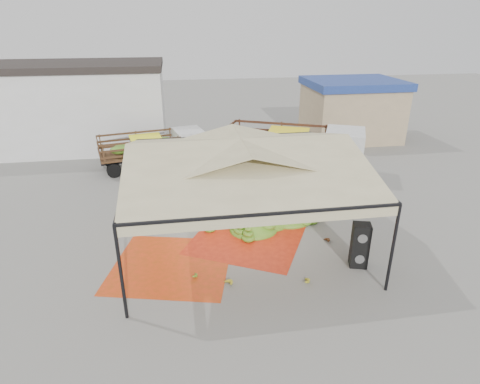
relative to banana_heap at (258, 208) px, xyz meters
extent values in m
plane|color=slate|center=(-0.97, -1.45, -0.54)|extent=(90.00, 90.00, 0.00)
cylinder|color=black|center=(-4.97, -5.45, 0.96)|extent=(0.10, 0.10, 3.00)
cylinder|color=black|center=(3.03, -5.45, 0.96)|extent=(0.10, 0.10, 3.00)
cylinder|color=black|center=(-4.97, 2.55, 0.96)|extent=(0.10, 0.10, 3.00)
cylinder|color=black|center=(3.03, 2.55, 0.96)|extent=(0.10, 0.10, 3.00)
pyramid|color=beige|center=(-0.97, -1.45, 2.96)|extent=(8.00, 8.00, 1.00)
cube|color=black|center=(-0.97, -1.45, 2.46)|extent=(8.00, 8.00, 0.08)
cube|color=beige|center=(-0.97, -1.45, 2.28)|extent=(8.00, 8.00, 0.36)
cube|color=silver|center=(-10.97, 12.55, 1.96)|extent=(14.00, 6.00, 5.00)
cube|color=black|center=(-10.97, 12.55, 4.66)|extent=(14.30, 6.30, 0.40)
cube|color=tan|center=(9.03, 11.55, 1.26)|extent=(6.00, 5.00, 3.60)
cube|color=navy|center=(9.03, 11.55, 3.31)|extent=(6.30, 5.30, 0.50)
cube|color=red|center=(-3.70, -2.95, -0.53)|extent=(4.77, 4.63, 0.01)
cube|color=red|center=(-0.66, -1.38, -0.53)|extent=(5.56, 5.64, 0.01)
ellipsoid|color=#397A19|center=(0.00, 0.00, 0.00)|extent=(6.19, 5.70, 1.08)
ellipsoid|color=gold|center=(0.60, -4.65, -0.44)|extent=(0.53, 0.48, 0.20)
ellipsoid|color=gold|center=(-1.92, -4.40, -0.43)|extent=(0.61, 0.57, 0.22)
ellipsoid|color=#5A3014|center=(2.19, -2.29, -0.44)|extent=(0.47, 0.41, 0.19)
ellipsoid|color=#512212|center=(2.73, -3.43, -0.42)|extent=(0.55, 0.47, 0.23)
ellipsoid|color=#5A811B|center=(-2.98, -3.76, -0.45)|extent=(0.46, 0.41, 0.17)
ellipsoid|color=#517117|center=(-0.68, -1.81, 2.08)|extent=(0.24, 0.24, 0.20)
ellipsoid|color=#517117|center=(0.82, -1.81, 2.08)|extent=(0.24, 0.24, 0.20)
ellipsoid|color=#517117|center=(2.32, -1.81, 2.08)|extent=(0.24, 0.24, 0.20)
ellipsoid|color=#517117|center=(3.82, -1.81, 2.08)|extent=(0.24, 0.24, 0.20)
cube|color=black|center=(2.73, -4.00, -0.14)|extent=(0.70, 0.65, 0.81)
cube|color=black|center=(2.73, -4.00, 0.67)|extent=(0.70, 0.65, 0.81)
imported|color=gray|center=(-1.29, 3.98, 0.23)|extent=(0.63, 0.49, 1.53)
cube|color=#50341A|center=(-5.35, 7.29, 0.38)|extent=(4.68, 2.90, 0.10)
cube|color=white|center=(-2.55, 7.92, 0.46)|extent=(1.95, 2.21, 2.00)
cylinder|color=black|center=(-6.68, 6.10, -0.15)|extent=(0.82, 0.43, 0.78)
cylinder|color=black|center=(-7.06, 7.80, -0.15)|extent=(0.82, 0.43, 0.78)
cylinder|color=black|center=(-3.97, 6.71, -0.15)|extent=(0.82, 0.43, 0.78)
cylinder|color=black|center=(-4.35, 8.41, -0.15)|extent=(0.82, 0.43, 0.78)
cylinder|color=black|center=(-2.52, 7.03, -0.15)|extent=(0.82, 0.43, 0.78)
cylinder|color=black|center=(-2.91, 8.73, -0.15)|extent=(0.82, 0.43, 0.78)
ellipsoid|color=#4B7919|center=(-5.35, 7.29, 0.81)|extent=(3.74, 2.29, 0.61)
cube|color=#F7F71B|center=(-4.92, 7.39, 1.16)|extent=(2.08, 2.07, 0.22)
cube|color=#492618|center=(2.27, 5.87, 0.61)|extent=(6.04, 4.57, 0.13)
cube|color=silver|center=(5.56, 4.37, 0.72)|extent=(2.80, 3.02, 2.52)
cylinder|color=black|center=(0.01, 5.69, -0.04)|extent=(1.04, 0.71, 0.99)
cylinder|color=black|center=(0.92, 7.69, -0.04)|extent=(1.04, 0.71, 0.99)
cylinder|color=black|center=(3.21, 4.24, -0.04)|extent=(1.04, 0.71, 0.99)
cylinder|color=black|center=(4.12, 6.23, -0.04)|extent=(1.04, 0.71, 0.99)
cylinder|color=black|center=(4.91, 3.46, -0.04)|extent=(1.04, 0.71, 0.99)
cylinder|color=black|center=(5.82, 5.46, -0.04)|extent=(1.04, 0.71, 0.99)
ellipsoid|color=#447F1A|center=(2.27, 5.87, 1.16)|extent=(4.81, 3.62, 0.77)
cube|color=yellow|center=(2.77, 5.64, 1.60)|extent=(2.90, 2.90, 0.27)
camera|label=1|loc=(-3.22, -15.02, 7.38)|focal=30.00mm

